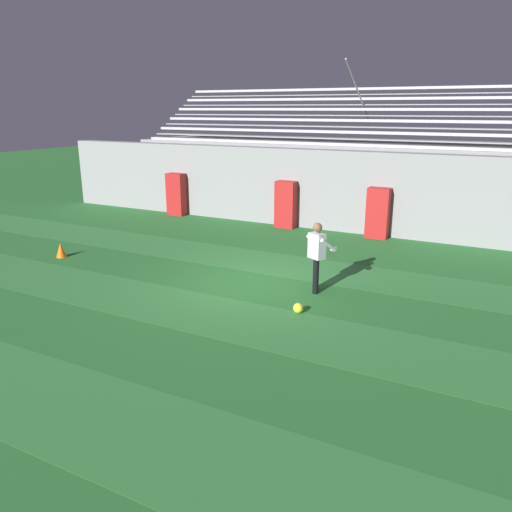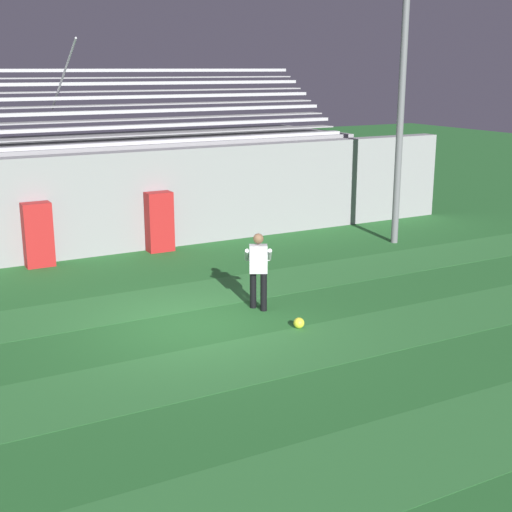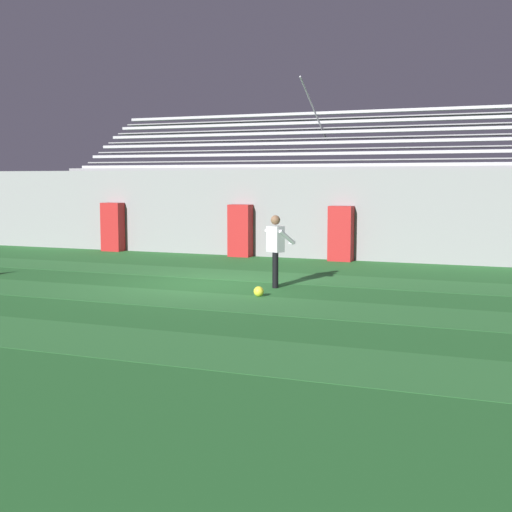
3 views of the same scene
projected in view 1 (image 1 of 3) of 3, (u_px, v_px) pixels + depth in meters
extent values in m
plane|color=#286B2D|center=(249.00, 283.00, 12.48)|extent=(80.00, 80.00, 0.00)
cube|color=#337A38|center=(58.00, 403.00, 7.37)|extent=(28.00, 1.94, 0.01)
cube|color=#337A38|center=(202.00, 312.00, 10.66)|extent=(28.00, 1.94, 0.01)
cube|color=#337A38|center=(279.00, 264.00, 13.96)|extent=(28.00, 1.94, 0.01)
cube|color=gray|center=(336.00, 190.00, 17.61)|extent=(24.00, 0.60, 2.80)
cube|color=#B21E1E|center=(286.00, 205.00, 18.04)|extent=(0.73, 0.44, 1.69)
cube|color=#B21E1E|center=(378.00, 213.00, 16.56)|extent=(0.73, 0.44, 1.69)
cube|color=#B21E1E|center=(176.00, 194.00, 20.18)|extent=(0.73, 0.44, 1.69)
cube|color=gray|center=(358.00, 180.00, 19.90)|extent=(18.00, 4.60, 2.90)
cube|color=#B7B7BC|center=(344.00, 144.00, 17.81)|extent=(17.10, 0.36, 0.10)
cube|color=gray|center=(342.00, 151.00, 17.71)|extent=(17.10, 0.60, 0.04)
cube|color=#B7B7BC|center=(351.00, 132.00, 18.29)|extent=(17.10, 0.36, 0.10)
cube|color=gray|center=(349.00, 139.00, 18.19)|extent=(17.10, 0.60, 0.04)
cube|color=#B7B7BC|center=(357.00, 120.00, 18.77)|extent=(17.10, 0.36, 0.10)
cube|color=gray|center=(355.00, 127.00, 18.67)|extent=(17.10, 0.60, 0.04)
cube|color=#B7B7BC|center=(363.00, 109.00, 19.26)|extent=(17.10, 0.36, 0.10)
cube|color=gray|center=(361.00, 116.00, 19.15)|extent=(17.10, 0.60, 0.04)
cube|color=#B7B7BC|center=(368.00, 99.00, 19.74)|extent=(17.10, 0.36, 0.10)
cube|color=gray|center=(367.00, 105.00, 19.63)|extent=(17.10, 0.60, 0.04)
cube|color=#B7B7BC|center=(374.00, 89.00, 20.22)|extent=(17.10, 0.36, 0.10)
cube|color=gray|center=(372.00, 95.00, 20.12)|extent=(17.10, 0.60, 0.04)
cylinder|color=#B7B7BC|center=(358.00, 91.00, 18.59)|extent=(0.06, 3.33, 2.05)
cylinder|color=black|center=(316.00, 273.00, 11.93)|extent=(0.19, 0.19, 0.82)
cylinder|color=black|center=(316.00, 277.00, 11.65)|extent=(0.19, 0.19, 0.82)
cube|color=silver|center=(317.00, 246.00, 11.59)|extent=(0.45, 0.39, 0.60)
sphere|color=brown|center=(318.00, 227.00, 11.46)|extent=(0.22, 0.22, 0.22)
cylinder|color=silver|center=(315.00, 241.00, 11.84)|extent=(0.30, 0.47, 0.37)
cylinder|color=silver|center=(329.00, 245.00, 11.46)|extent=(0.30, 0.47, 0.37)
cube|color=silver|center=(322.00, 245.00, 11.95)|extent=(0.15, 0.15, 0.08)
cube|color=silver|center=(333.00, 249.00, 11.64)|extent=(0.15, 0.15, 0.08)
sphere|color=yellow|center=(298.00, 308.00, 10.61)|extent=(0.22, 0.22, 0.22)
cone|color=orange|center=(61.00, 250.00, 14.57)|extent=(0.30, 0.30, 0.42)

